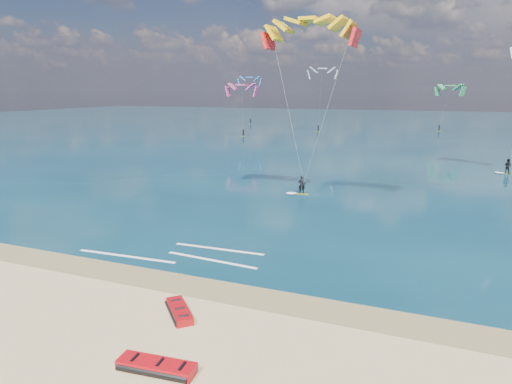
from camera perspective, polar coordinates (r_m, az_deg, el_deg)
ground at (r=57.64m, az=8.23°, el=3.14°), size 320.00×320.00×0.00m
wet_sand_strip at (r=24.56m, az=-13.45°, el=-10.31°), size 320.00×2.40×0.01m
sea at (r=120.38m, az=15.68°, el=7.76°), size 320.00×200.00×0.04m
packed_kite_left at (r=17.20m, az=-12.30°, el=-21.00°), size 3.08×1.41×0.41m
packed_kite_mid at (r=20.57m, az=-9.54°, el=-14.86°), size 2.51×2.56×0.38m
kitesurfer_main at (r=38.56m, az=6.29°, el=11.19°), size 8.05×5.81×16.07m
shoreline_foam at (r=27.11m, az=-9.01°, el=-7.77°), size 10.92×3.62×0.01m
distant_kites at (r=99.79m, az=11.00°, el=10.37°), size 74.80×36.12×13.73m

